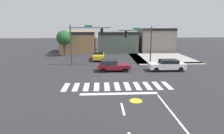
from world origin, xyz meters
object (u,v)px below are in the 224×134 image
(traffic_signal_northwest, at_px, (85,37))
(car_white, at_px, (167,65))
(roadside_tree, at_px, (64,38))
(car_yellow, at_px, (99,55))
(traffic_signal_northeast, at_px, (140,39))
(car_maroon, at_px, (113,65))

(traffic_signal_northwest, bearing_deg, car_white, -20.18)
(car_white, height_order, roadside_tree, roadside_tree)
(car_yellow, xyz_separation_m, car_white, (8.96, -8.19, -0.00))
(traffic_signal_northeast, relative_size, car_white, 1.20)
(car_maroon, bearing_deg, traffic_signal_northeast, 44.67)
(traffic_signal_northwest, bearing_deg, car_yellow, 66.31)
(car_maroon, bearing_deg, car_white, -1.56)
(roadside_tree, bearing_deg, car_maroon, -55.88)
(traffic_signal_northwest, relative_size, roadside_tree, 1.22)
(traffic_signal_northwest, xyz_separation_m, car_white, (10.81, -3.97, -3.33))
(traffic_signal_northwest, height_order, car_yellow, traffic_signal_northwest)
(car_yellow, distance_m, car_white, 12.14)
(car_maroon, bearing_deg, traffic_signal_northwest, 134.69)
(car_yellow, bearing_deg, traffic_signal_northeast, 58.42)
(traffic_signal_northwest, xyz_separation_m, car_maroon, (3.74, -3.78, -3.34))
(traffic_signal_northwest, height_order, car_maroon, traffic_signal_northwest)
(traffic_signal_northeast, relative_size, roadside_tree, 1.16)
(traffic_signal_northeast, distance_m, roadside_tree, 15.10)
(traffic_signal_northeast, xyz_separation_m, roadside_tree, (-12.67, 8.20, -0.44))
(roadside_tree, bearing_deg, car_white, -39.16)
(traffic_signal_northeast, distance_m, car_yellow, 7.84)
(car_yellow, bearing_deg, car_maroon, 13.30)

